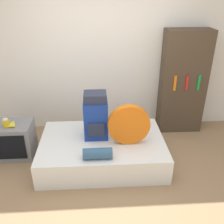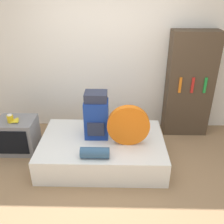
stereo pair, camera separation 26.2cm
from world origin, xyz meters
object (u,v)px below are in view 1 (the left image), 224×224
object	(u,v)px
canister	(6,123)
television	(14,140)
backpack	(96,116)
tent_bag	(129,125)
sleeping_roll	(98,154)
bookshelf	(183,83)

from	to	relation	value
canister	television	bearing A→B (deg)	53.37
backpack	television	distance (m)	1.35
tent_bag	television	world-z (taller)	tent_bag
sleeping_roll	bookshelf	distance (m)	2.06
tent_bag	sleeping_roll	distance (m)	0.60
bookshelf	television	bearing A→B (deg)	-166.57
backpack	bookshelf	distance (m)	1.73
backpack	television	xyz separation A→B (m)	(-1.27, 0.14, -0.44)
bookshelf	sleeping_roll	bearing A→B (deg)	-138.22
backpack	bookshelf	xyz separation A→B (m)	(1.52, 0.81, 0.18)
backpack	sleeping_roll	distance (m)	0.59
backpack	canister	world-z (taller)	backpack
tent_bag	bookshelf	world-z (taller)	bookshelf
backpack	canister	xyz separation A→B (m)	(-1.31, 0.09, -0.11)
sleeping_roll	television	distance (m)	1.46
television	bookshelf	distance (m)	2.93
bookshelf	canister	bearing A→B (deg)	-165.68
backpack	canister	distance (m)	1.32
television	canister	size ratio (longest dim) A/B	4.51
tent_bag	television	distance (m)	1.80
television	bookshelf	bearing A→B (deg)	13.43
backpack	sleeping_roll	size ratio (longest dim) A/B	1.83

